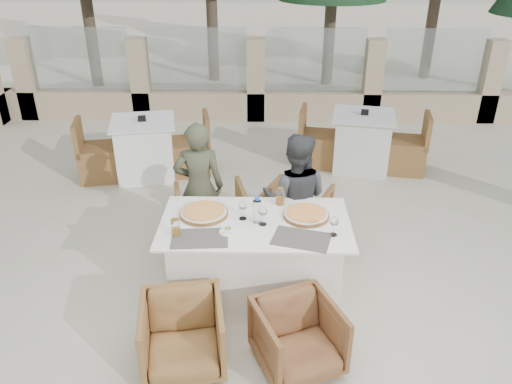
{
  "coord_description": "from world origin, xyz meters",
  "views": [
    {
      "loc": [
        0.18,
        -3.71,
        2.91
      ],
      "look_at": [
        0.1,
        0.21,
        0.9
      ],
      "focal_mm": 35.0,
      "sensor_mm": 36.0,
      "label": 1
    }
  ],
  "objects_px": {
    "dining_table": "(255,260)",
    "wine_glass_near": "(263,215)",
    "beer_glass_right": "(280,196)",
    "diner_left": "(199,188)",
    "bg_table_a": "(145,149)",
    "armchair_far_left": "(212,219)",
    "olive_dish": "(228,230)",
    "water_bottle": "(257,209)",
    "wine_glass_centre": "(243,209)",
    "bg_table_b": "(362,141)",
    "beer_glass_left": "(176,227)",
    "diner_right": "(295,200)",
    "armchair_far_right": "(296,213)",
    "armchair_near_right": "(298,337)",
    "pizza_right": "(306,214)",
    "pizza_left": "(204,212)",
    "wine_glass_corner": "(334,225)",
    "armchair_near_left": "(183,335)"
  },
  "relations": [
    {
      "from": "beer_glass_left",
      "to": "armchair_near_left",
      "type": "xyz_separation_m",
      "value": [
        0.11,
        -0.62,
        -0.56
      ]
    },
    {
      "from": "wine_glass_centre",
      "to": "diner_left",
      "type": "height_order",
      "value": "diner_left"
    },
    {
      "from": "pizza_right",
      "to": "armchair_near_left",
      "type": "relative_size",
      "value": 0.64
    },
    {
      "from": "pizza_left",
      "to": "armchair_far_left",
      "type": "relative_size",
      "value": 0.58
    },
    {
      "from": "armchair_far_right",
      "to": "armchair_near_right",
      "type": "xyz_separation_m",
      "value": [
        -0.08,
        -1.81,
        -0.03
      ]
    },
    {
      "from": "armchair_far_right",
      "to": "armchair_near_right",
      "type": "bearing_deg",
      "value": 110.81
    },
    {
      "from": "wine_glass_centre",
      "to": "wine_glass_near",
      "type": "height_order",
      "value": "same"
    },
    {
      "from": "diner_left",
      "to": "bg_table_a",
      "type": "height_order",
      "value": "diner_left"
    },
    {
      "from": "beer_glass_right",
      "to": "armchair_far_left",
      "type": "xyz_separation_m",
      "value": [
        -0.68,
        0.49,
        -0.52
      ]
    },
    {
      "from": "beer_glass_right",
      "to": "diner_right",
      "type": "height_order",
      "value": "diner_right"
    },
    {
      "from": "dining_table",
      "to": "wine_glass_corner",
      "type": "height_order",
      "value": "wine_glass_corner"
    },
    {
      "from": "water_bottle",
      "to": "bg_table_a",
      "type": "relative_size",
      "value": 0.15
    },
    {
      "from": "dining_table",
      "to": "olive_dish",
      "type": "height_order",
      "value": "olive_dish"
    },
    {
      "from": "pizza_left",
      "to": "armchair_far_right",
      "type": "height_order",
      "value": "pizza_left"
    },
    {
      "from": "pizza_right",
      "to": "armchair_far_left",
      "type": "bearing_deg",
      "value": 141.66
    },
    {
      "from": "wine_glass_centre",
      "to": "beer_glass_left",
      "type": "height_order",
      "value": "wine_glass_centre"
    },
    {
      "from": "water_bottle",
      "to": "wine_glass_centre",
      "type": "xyz_separation_m",
      "value": [
        -0.12,
        0.05,
        -0.03
      ]
    },
    {
      "from": "diner_left",
      "to": "diner_right",
      "type": "height_order",
      "value": "diner_left"
    },
    {
      "from": "dining_table",
      "to": "pizza_left",
      "type": "relative_size",
      "value": 3.83
    },
    {
      "from": "wine_glass_centre",
      "to": "armchair_far_left",
      "type": "distance_m",
      "value": 0.99
    },
    {
      "from": "dining_table",
      "to": "diner_left",
      "type": "bearing_deg",
      "value": 125.4
    },
    {
      "from": "beer_glass_right",
      "to": "bg_table_b",
      "type": "height_order",
      "value": "beer_glass_right"
    },
    {
      "from": "pizza_left",
      "to": "olive_dish",
      "type": "bearing_deg",
      "value": -50.48
    },
    {
      "from": "pizza_right",
      "to": "armchair_far_left",
      "type": "distance_m",
      "value": 1.24
    },
    {
      "from": "armchair_far_right",
      "to": "armchair_near_left",
      "type": "distance_m",
      "value": 2.04
    },
    {
      "from": "armchair_far_right",
      "to": "armchair_near_left",
      "type": "height_order",
      "value": "armchair_far_right"
    },
    {
      "from": "beer_glass_right",
      "to": "diner_left",
      "type": "height_order",
      "value": "diner_left"
    },
    {
      "from": "beer_glass_left",
      "to": "diner_right",
      "type": "height_order",
      "value": "diner_right"
    },
    {
      "from": "wine_glass_near",
      "to": "pizza_left",
      "type": "bearing_deg",
      "value": 163.5
    },
    {
      "from": "bg_table_a",
      "to": "armchair_far_left",
      "type": "bearing_deg",
      "value": -69.3
    },
    {
      "from": "pizza_right",
      "to": "armchair_near_right",
      "type": "bearing_deg",
      "value": -96.13
    },
    {
      "from": "dining_table",
      "to": "armchair_far_left",
      "type": "distance_m",
      "value": 0.93
    },
    {
      "from": "pizza_left",
      "to": "beer_glass_left",
      "type": "xyz_separation_m",
      "value": [
        -0.19,
        -0.32,
        0.04
      ]
    },
    {
      "from": "olive_dish",
      "to": "diner_left",
      "type": "xyz_separation_m",
      "value": [
        -0.36,
        0.98,
        -0.11
      ]
    },
    {
      "from": "dining_table",
      "to": "wine_glass_corner",
      "type": "distance_m",
      "value": 0.81
    },
    {
      "from": "wine_glass_centre",
      "to": "bg_table_b",
      "type": "relative_size",
      "value": 0.11
    },
    {
      "from": "pizza_left",
      "to": "armchair_far_right",
      "type": "bearing_deg",
      "value": 45.45
    },
    {
      "from": "dining_table",
      "to": "wine_glass_near",
      "type": "bearing_deg",
      "value": -31.38
    },
    {
      "from": "wine_glass_centre",
      "to": "armchair_far_right",
      "type": "height_order",
      "value": "wine_glass_centre"
    },
    {
      "from": "armchair_near_right",
      "to": "bg_table_b",
      "type": "relative_size",
      "value": 0.36
    },
    {
      "from": "beer_glass_right",
      "to": "bg_table_a",
      "type": "distance_m",
      "value": 2.86
    },
    {
      "from": "diner_left",
      "to": "bg_table_b",
      "type": "bearing_deg",
      "value": -139.09
    },
    {
      "from": "beer_glass_right",
      "to": "bg_table_a",
      "type": "bearing_deg",
      "value": 128.2
    },
    {
      "from": "dining_table",
      "to": "armchair_near_left",
      "type": "distance_m",
      "value": 0.98
    },
    {
      "from": "olive_dish",
      "to": "bg_table_a",
      "type": "relative_size",
      "value": 0.07
    },
    {
      "from": "beer_glass_left",
      "to": "armchair_near_left",
      "type": "distance_m",
      "value": 0.84
    },
    {
      "from": "armchair_far_right",
      "to": "pizza_left",
      "type": "bearing_deg",
      "value": 68.68
    },
    {
      "from": "bg_table_a",
      "to": "armchair_far_right",
      "type": "bearing_deg",
      "value": -49.63
    },
    {
      "from": "wine_glass_corner",
      "to": "diner_left",
      "type": "xyz_separation_m",
      "value": [
        -1.21,
        1.0,
        -0.18
      ]
    },
    {
      "from": "water_bottle",
      "to": "wine_glass_centre",
      "type": "distance_m",
      "value": 0.13
    }
  ]
}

